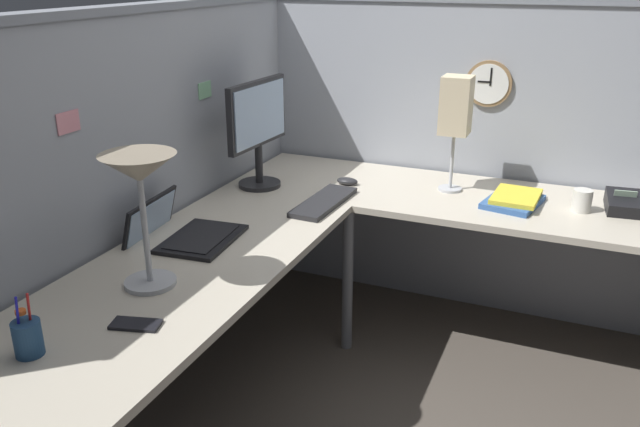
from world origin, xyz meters
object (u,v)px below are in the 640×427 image
(monitor, at_px, (258,126))
(book_stack, at_px, (514,200))
(desk_lamp_dome, at_px, (140,179))
(wall_clock, at_px, (489,84))
(computer_mouse, at_px, (347,181))
(cell_phone, at_px, (136,324))
(desk_lamp_paper, at_px, (456,109))
(coffee_mug, at_px, (582,201))
(keyboard, at_px, (324,202))
(laptop, at_px, (179,232))
(pen_cup, at_px, (28,337))
(office_phone, at_px, (633,205))

(monitor, bearing_deg, book_stack, -79.48)
(desk_lamp_dome, bearing_deg, wall_clock, -25.86)
(computer_mouse, relative_size, cell_phone, 0.72)
(monitor, distance_m, desk_lamp_dome, 1.06)
(desk_lamp_paper, height_order, coffee_mug, desk_lamp_paper)
(keyboard, xyz_separation_m, cell_phone, (-1.17, 0.11, -0.01))
(laptop, xyz_separation_m, coffee_mug, (0.92, -1.41, 0.02))
(monitor, height_order, desk_lamp_dome, monitor)
(desk_lamp_paper, xyz_separation_m, coffee_mug, (-0.06, -0.58, -0.34))
(pen_cup, xyz_separation_m, coffee_mug, (1.75, -1.32, -0.00))
(coffee_mug, bearing_deg, office_phone, -72.95)
(keyboard, distance_m, desk_lamp_dome, 1.02)
(office_phone, bearing_deg, coffee_mug, 107.05)
(computer_mouse, xyz_separation_m, desk_lamp_paper, (0.11, -0.47, 0.37))
(keyboard, relative_size, desk_lamp_paper, 0.81)
(pen_cup, height_order, office_phone, pen_cup)
(computer_mouse, height_order, book_stack, book_stack)
(monitor, relative_size, computer_mouse, 4.81)
(cell_phone, distance_m, office_phone, 2.08)
(desk_lamp_dome, relative_size, wall_clock, 2.02)
(coffee_mug, bearing_deg, pen_cup, 142.84)
(desk_lamp_paper, relative_size, wall_clock, 2.41)
(keyboard, bearing_deg, computer_mouse, 3.22)
(book_stack, distance_m, wall_clock, 0.61)
(book_stack, distance_m, desk_lamp_paper, 0.48)
(coffee_mug, bearing_deg, desk_lamp_dome, 135.08)
(monitor, xyz_separation_m, computer_mouse, (0.18, -0.37, -0.28))
(laptop, bearing_deg, keyboard, -33.11)
(keyboard, distance_m, wall_clock, 1.00)
(book_stack, bearing_deg, laptop, 128.13)
(monitor, relative_size, desk_lamp_dome, 1.12)
(keyboard, relative_size, pen_cup, 2.39)
(laptop, bearing_deg, desk_lamp_dome, -159.58)
(office_phone, bearing_deg, laptop, 121.15)
(laptop, xyz_separation_m, wall_clock, (1.27, -0.93, 0.43))
(coffee_mug, distance_m, wall_clock, 0.73)
(computer_mouse, height_order, cell_phone, computer_mouse)
(monitor, height_order, wall_clock, wall_clock)
(coffee_mug, height_order, wall_clock, wall_clock)
(office_phone, height_order, book_stack, office_phone)
(keyboard, relative_size, wall_clock, 1.95)
(laptop, height_order, cell_phone, laptop)
(desk_lamp_paper, bearing_deg, desk_lamp_dome, 152.40)
(computer_mouse, bearing_deg, wall_clock, -54.47)
(desk_lamp_dome, height_order, wall_clock, wall_clock)
(computer_mouse, xyz_separation_m, office_phone, (0.11, -1.25, 0.02))
(monitor, xyz_separation_m, desk_lamp_paper, (0.29, -0.85, 0.09))
(wall_clock, bearing_deg, desk_lamp_paper, 162.76)
(desk_lamp_dome, xyz_separation_m, desk_lamp_paper, (1.34, -0.70, 0.02))
(book_stack, bearing_deg, desk_lamp_paper, 74.97)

